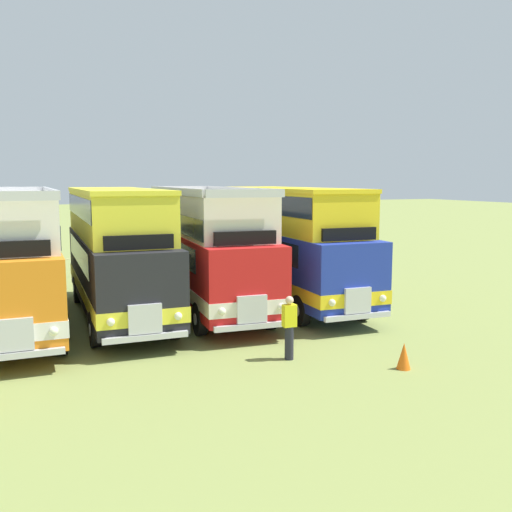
{
  "coord_description": "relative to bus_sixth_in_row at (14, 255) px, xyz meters",
  "views": [
    {
      "loc": [
        3.79,
        -19.67,
        4.78
      ],
      "look_at": [
        11.69,
        0.01,
        1.95
      ],
      "focal_mm": 39.93,
      "sensor_mm": 36.0,
      "label": 1
    }
  ],
  "objects": [
    {
      "name": "bus_seventh_in_row",
      "position": [
        3.29,
        -0.06,
        0.11
      ],
      "size": [
        2.65,
        10.04,
        4.49
      ],
      "color": "black",
      "rests_on": "ground"
    },
    {
      "name": "bus_eighth_in_row",
      "position": [
        6.59,
        0.13,
        -0.0
      ],
      "size": [
        3.01,
        10.48,
        4.52
      ],
      "color": "red",
      "rests_on": "ground"
    },
    {
      "name": "cone_near_end",
      "position": [
        9.21,
        -8.42,
        -2.02
      ],
      "size": [
        0.36,
        0.36,
        0.68
      ],
      "primitive_type": "cone",
      "color": "orange",
      "rests_on": "ground"
    },
    {
      "name": "marshal_person",
      "position": [
        6.83,
        -6.62,
        -1.47
      ],
      "size": [
        0.36,
        0.24,
        1.73
      ],
      "color": "#23232D",
      "rests_on": "ground"
    },
    {
      "name": "bus_ninth_in_row",
      "position": [
        9.88,
        -0.2,
        0.11
      ],
      "size": [
        2.71,
        9.95,
        4.49
      ],
      "color": "#1E339E",
      "rests_on": "ground"
    },
    {
      "name": "bus_sixth_in_row",
      "position": [
        0.0,
        0.0,
        0.0
      ],
      "size": [
        2.68,
        11.0,
        4.52
      ],
      "color": "orange",
      "rests_on": "ground"
    }
  ]
}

